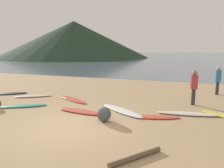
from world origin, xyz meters
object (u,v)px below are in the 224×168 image
person_1 (194,85)px  driftwood_log (136,157)px  surfboard_5 (122,111)px  surfboard_1 (33,96)px  beach_rock_far (104,114)px  surfboard_6 (156,117)px  surfboard_4 (81,111)px  person_0 (218,78)px  surfboard_0 (9,93)px  surfboard_2 (24,106)px  surfboard_7 (188,114)px  surfboard_3 (73,99)px

person_1 → driftwood_log: (-1.46, -6.06, -0.94)m
surfboard_5 → driftwood_log: bearing=-34.3°
surfboard_1 → driftwood_log: (7.11, -4.86, 0.02)m
beach_rock_far → surfboard_6: bearing=30.5°
surfboard_4 → person_1: 5.57m
person_0 → person_1: person_1 is taller
surfboard_0 → surfboard_5: bearing=-43.6°
surfboard_2 → surfboard_7: bearing=-22.0°
surfboard_1 → person_1: bearing=-25.0°
driftwood_log → surfboard_4: bearing=135.5°
surfboard_0 → surfboard_5: size_ratio=0.78×
surfboard_4 → surfboard_6: size_ratio=1.19×
surfboard_0 → surfboard_7: surfboard_7 is taller
surfboard_7 → surfboard_6: bearing=-154.2°
surfboard_0 → surfboard_4: 6.08m
surfboard_1 → driftwood_log: bearing=-67.3°
surfboard_4 → surfboard_3: bearing=134.8°
surfboard_1 → surfboard_7: bearing=-37.0°
surfboard_1 → beach_rock_far: size_ratio=3.75×
surfboard_1 → beach_rock_far: bearing=-57.9°
surfboard_0 → person_1: 10.52m
person_0 → driftwood_log: 9.50m
surfboard_1 → surfboard_4: size_ratio=0.91×
surfboard_0 → surfboard_2: (2.82, -1.95, -0.01)m
surfboard_3 → surfboard_5: 3.31m
person_0 → person_1: 3.27m
surfboard_1 → driftwood_log: size_ratio=1.28×
person_1 → surfboard_2: bearing=-68.0°
surfboard_1 → person_1: (8.57, 1.20, 0.96)m
surfboard_2 → surfboard_1: bearing=86.1°
surfboard_0 → surfboard_6: size_ratio=1.05×
surfboard_4 → surfboard_0: bearing=168.5°
surfboard_1 → person_0: person_0 is taller
surfboard_3 → person_1: bearing=38.7°
surfboard_6 → beach_rock_far: beach_rock_far is taller
surfboard_1 → person_0: bearing=-10.4°
surfboard_0 → surfboard_4: surfboard_4 is taller
surfboard_6 → driftwood_log: (-0.02, -3.46, 0.03)m
surfboard_1 → surfboard_4: bearing=-56.9°
person_0 → driftwood_log: person_0 is taller
surfboard_1 → driftwood_log: driftwood_log is taller
surfboard_2 → surfboard_6: size_ratio=1.10×
surfboard_3 → surfboard_1: bearing=-149.7°
surfboard_0 → surfboard_7: (10.20, -0.68, 0.00)m
surfboard_1 → person_1: person_1 is taller
person_1 → surfboard_3: bearing=-79.4°
surfboard_1 → surfboard_3: bearing=-31.0°
person_0 → driftwood_log: size_ratio=1.05×
surfboard_2 → surfboard_4: bearing=-29.9°
surfboard_3 → surfboard_4: bearing=-23.1°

